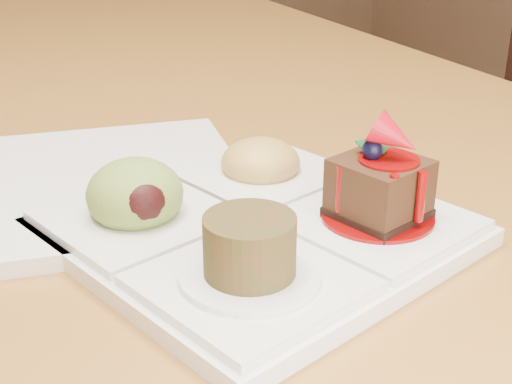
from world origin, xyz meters
name	(u,v)px	position (x,y,z in m)	size (l,w,h in m)	color
dining_table	(49,146)	(0.00, 0.00, 0.68)	(1.00, 1.80, 0.75)	olive
sampler_plate	(251,214)	(0.06, -0.42, 0.77)	(0.29, 0.29, 0.09)	silver
second_plate	(92,185)	(-0.02, -0.30, 0.76)	(0.23, 0.23, 0.01)	silver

